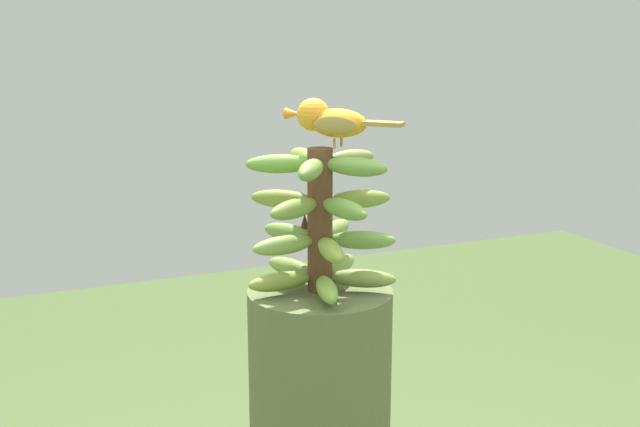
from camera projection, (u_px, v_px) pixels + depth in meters
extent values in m
cylinder|color=brown|center=(320.00, 221.00, 1.50)|extent=(0.05, 0.05, 0.27)
ellipsoid|color=olive|center=(291.00, 268.00, 1.58)|extent=(0.08, 0.13, 0.03)
ellipsoid|color=olive|center=(281.00, 282.00, 1.49)|extent=(0.13, 0.04, 0.03)
ellipsoid|color=olive|center=(327.00, 290.00, 1.44)|extent=(0.07, 0.13, 0.03)
ellipsoid|color=olive|center=(363.00, 278.00, 1.51)|extent=(0.12, 0.10, 0.03)
ellipsoid|color=olive|center=(339.00, 265.00, 1.59)|extent=(0.12, 0.11, 0.03)
ellipsoid|color=olive|center=(331.00, 250.00, 1.43)|extent=(0.05, 0.13, 0.03)
ellipsoid|color=olive|center=(362.00, 240.00, 1.50)|extent=(0.13, 0.09, 0.03)
ellipsoid|color=#7E9A49|center=(335.00, 230.00, 1.58)|extent=(0.11, 0.11, 0.03)
ellipsoid|color=olive|center=(289.00, 233.00, 1.55)|extent=(0.09, 0.13, 0.03)
ellipsoid|color=#7E9E4A|center=(284.00, 245.00, 1.47)|extent=(0.13, 0.05, 0.03)
ellipsoid|color=olive|center=(294.00, 209.00, 1.43)|extent=(0.13, 0.09, 0.03)
ellipsoid|color=#6E9942|center=(344.00, 209.00, 1.43)|extent=(0.06, 0.13, 0.03)
ellipsoid|color=olive|center=(359.00, 199.00, 1.51)|extent=(0.13, 0.05, 0.03)
ellipsoid|color=olive|center=(321.00, 194.00, 1.56)|extent=(0.08, 0.13, 0.03)
ellipsoid|color=olive|center=(282.00, 199.00, 1.51)|extent=(0.11, 0.11, 0.03)
ellipsoid|color=olive|center=(349.00, 159.00, 1.52)|extent=(0.13, 0.07, 0.03)
ellipsoid|color=olive|center=(305.00, 157.00, 1.54)|extent=(0.03, 0.12, 0.03)
ellipsoid|color=#6BA13B|center=(280.00, 164.00, 1.47)|extent=(0.13, 0.07, 0.03)
ellipsoid|color=olive|center=(311.00, 170.00, 1.40)|extent=(0.10, 0.12, 0.03)
ellipsoid|color=#6B9941|center=(355.00, 167.00, 1.44)|extent=(0.10, 0.12, 0.03)
cone|color=#4C2D1E|center=(305.00, 229.00, 1.53)|extent=(0.04, 0.04, 0.06)
cylinder|color=#C68933|center=(341.00, 141.00, 1.49)|extent=(0.01, 0.00, 0.02)
cylinder|color=#C68933|center=(334.00, 144.00, 1.46)|extent=(0.00, 0.00, 0.02)
ellipsoid|color=orange|center=(338.00, 123.00, 1.47)|extent=(0.12, 0.12, 0.05)
ellipsoid|color=olive|center=(346.00, 122.00, 1.49)|extent=(0.06, 0.07, 0.03)
ellipsoid|color=olive|center=(335.00, 125.00, 1.44)|extent=(0.06, 0.07, 0.03)
cube|color=olive|center=(384.00, 124.00, 1.43)|extent=(0.07, 0.07, 0.01)
sphere|color=orange|center=(313.00, 115.00, 1.48)|extent=(0.06, 0.06, 0.06)
sphere|color=black|center=(304.00, 113.00, 1.46)|extent=(0.01, 0.01, 0.01)
cone|color=orange|center=(294.00, 114.00, 1.50)|extent=(0.04, 0.04, 0.02)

